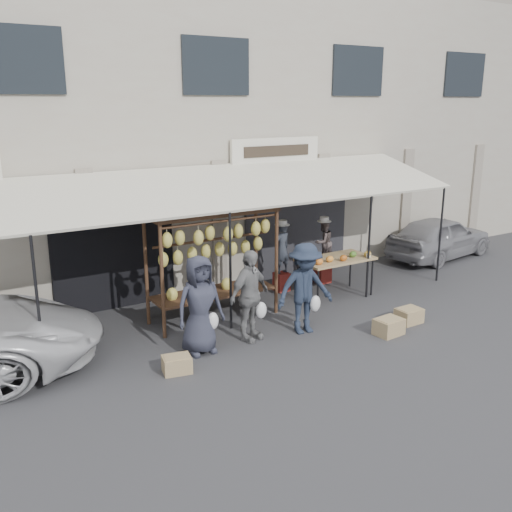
% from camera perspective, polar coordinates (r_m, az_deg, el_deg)
% --- Properties ---
extents(ground_plane, '(90.00, 90.00, 0.00)m').
position_cam_1_polar(ground_plane, '(10.83, 5.19, -8.13)').
color(ground_plane, '#2D2D30').
extents(shophouse, '(24.00, 6.15, 7.30)m').
position_cam_1_polar(shophouse, '(15.63, -9.21, 12.74)').
color(shophouse, '#ADA897').
rests_on(shophouse, ground_plane).
extents(awning, '(10.00, 2.35, 2.92)m').
position_cam_1_polar(awning, '(11.96, -1.06, 7.03)').
color(awning, beige).
rests_on(awning, ground_plane).
extents(banana_rack, '(2.60, 0.90, 2.24)m').
position_cam_1_polar(banana_rack, '(11.22, -4.25, 1.17)').
color(banana_rack, '#3B2415').
rests_on(banana_rack, ground_plane).
extents(produce_table, '(1.70, 0.90, 1.04)m').
position_cam_1_polar(produce_table, '(12.80, 8.10, -0.38)').
color(produce_table, tan).
rests_on(produce_table, ground_plane).
extents(vendor_left, '(0.47, 0.35, 1.17)m').
position_cam_1_polar(vendor_left, '(13.07, 2.61, 0.77)').
color(vendor_left, '#303540').
rests_on(vendor_left, stool_left).
extents(vendor_right, '(0.59, 0.49, 1.09)m').
position_cam_1_polar(vendor_right, '(13.76, 6.76, 1.38)').
color(vendor_right, '#5B4D4B').
rests_on(vendor_right, stool_right).
extents(customer_left, '(0.86, 0.56, 1.76)m').
position_cam_1_polar(customer_left, '(9.93, -5.66, -4.88)').
color(customer_left, '#2D2F3E').
rests_on(customer_left, ground_plane).
extents(customer_mid, '(1.08, 0.73, 1.71)m').
position_cam_1_polar(customer_mid, '(10.40, -0.66, -4.00)').
color(customer_mid, gray).
rests_on(customer_mid, ground_plane).
extents(customer_right, '(1.22, 0.81, 1.75)m').
position_cam_1_polar(customer_right, '(10.77, 4.90, -3.26)').
color(customer_right, '#20293B').
rests_on(customer_right, ground_plane).
extents(stool_left, '(0.38, 0.38, 0.43)m').
position_cam_1_polar(stool_left, '(13.29, 2.57, -2.58)').
color(stool_left, maroon).
rests_on(stool_left, ground_plane).
extents(stool_right, '(0.40, 0.40, 0.46)m').
position_cam_1_polar(stool_right, '(13.96, 6.66, -1.71)').
color(stool_right, maroon).
rests_on(stool_right, ground_plane).
extents(crate_near_a, '(0.55, 0.43, 0.31)m').
position_cam_1_polar(crate_near_a, '(11.15, 13.13, -6.90)').
color(crate_near_a, tan).
rests_on(crate_near_a, ground_plane).
extents(crate_near_b, '(0.50, 0.38, 0.29)m').
position_cam_1_polar(crate_near_b, '(11.82, 15.04, -5.79)').
color(crate_near_b, tan).
rests_on(crate_near_b, ground_plane).
extents(crate_far, '(0.52, 0.43, 0.27)m').
position_cam_1_polar(crate_far, '(9.54, -7.92, -10.69)').
color(crate_far, tan).
rests_on(crate_far, ground_plane).
extents(sedan, '(3.68, 1.88, 1.20)m').
position_cam_1_polar(sedan, '(16.76, 17.90, 1.82)').
color(sedan, gray).
rests_on(sedan, ground_plane).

